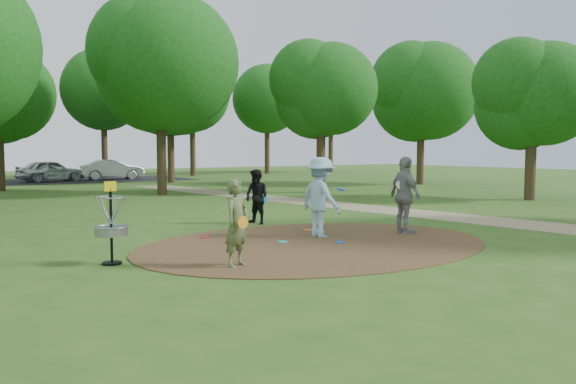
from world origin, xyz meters
TOP-DOWN VIEW (x-y plane):
  - ground at (0.00, 0.00)m, footprint 100.00×100.00m
  - dirt_clearing at (0.00, 0.00)m, footprint 8.40×8.40m
  - footpath at (6.50, 2.00)m, footprint 7.55×39.89m
  - parking_lot at (2.00, 30.00)m, footprint 14.00×8.00m
  - player_observer_with_disc at (-2.68, -1.20)m, footprint 0.69×0.61m
  - player_throwing_with_disc at (0.65, 0.75)m, footprint 1.20×1.31m
  - player_walking_with_disc at (0.58, 3.71)m, footprint 0.78×0.90m
  - player_waiting_with_disc at (2.73, 0.01)m, footprint 0.68×1.21m
  - disc_ground_cyan at (-0.57, 0.56)m, footprint 0.22×0.22m
  - disc_ground_blue at (0.48, -0.21)m, footprint 0.22×0.22m
  - disc_ground_red at (-1.80, 2.10)m, footprint 0.22×0.22m
  - car_left at (-0.23, 29.53)m, footprint 4.45×2.48m
  - car_right at (3.86, 29.66)m, footprint 4.36×1.82m
  - disc_ground_orange at (1.00, 1.77)m, footprint 0.22×0.22m
  - disc_golf_basket at (-4.50, 0.30)m, footprint 0.63×0.63m
  - tree_ring at (2.07, 9.87)m, footprint 37.06×45.74m

SIDE VIEW (x-z plane):
  - ground at x=0.00m, z-range 0.00..0.00m
  - parking_lot at x=2.00m, z-range 0.00..0.01m
  - footpath at x=6.50m, z-range 0.00..0.01m
  - dirt_clearing at x=0.00m, z-range 0.00..0.02m
  - disc_ground_cyan at x=-0.57m, z-range 0.02..0.04m
  - disc_ground_blue at x=0.48m, z-range 0.02..0.04m
  - disc_ground_red at x=-1.80m, z-range 0.02..0.04m
  - disc_ground_orange at x=1.00m, z-range 0.02..0.04m
  - car_right at x=3.86m, z-range 0.00..1.40m
  - car_left at x=-0.23m, z-range 0.00..1.43m
  - player_walking_with_disc at x=0.58m, z-range 0.00..1.56m
  - player_observer_with_disc at x=-2.68m, z-range 0.00..1.60m
  - disc_golf_basket at x=-4.50m, z-range 0.10..1.64m
  - player_throwing_with_disc at x=0.65m, z-range 0.00..1.94m
  - player_waiting_with_disc at x=2.73m, z-range 0.00..1.95m
  - tree_ring at x=2.07m, z-range 0.53..10.31m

